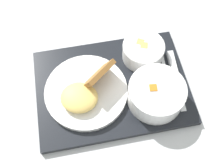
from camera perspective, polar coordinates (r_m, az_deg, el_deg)
ground_plane at (r=0.75m, az=0.00°, el=-1.67°), size 4.00×4.00×0.00m
serving_tray at (r=0.74m, az=0.00°, el=-1.39°), size 0.43×0.33×0.02m
bowl_salad at (r=0.70m, az=8.99°, el=-2.70°), size 0.14×0.14×0.06m
bowl_soup at (r=0.76m, az=6.35°, el=6.02°), size 0.11×0.11×0.05m
plate_main at (r=0.71m, az=-5.33°, el=-2.37°), size 0.21×0.21×0.08m
knife at (r=0.77m, az=12.38°, el=2.30°), size 0.05×0.17×0.02m
spoon at (r=0.76m, az=10.95°, el=0.77°), size 0.05×0.16×0.01m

